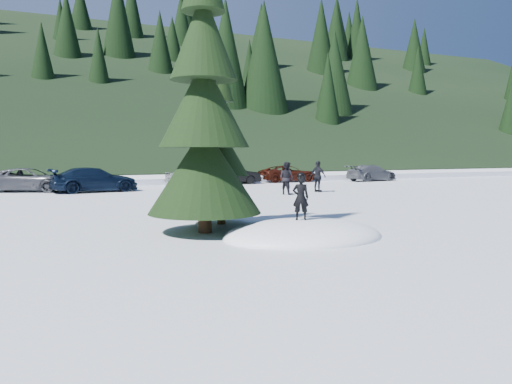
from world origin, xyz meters
name	(u,v)px	position (x,y,z in m)	size (l,w,h in m)	color
ground	(304,237)	(0.00, 0.00, 0.00)	(200.00, 200.00, 0.00)	white
snow_mound	(304,237)	(0.00, 0.00, 0.00)	(4.48, 3.52, 0.96)	white
forest_hillside	(90,69)	(0.00, 54.00, 12.50)	(200.00, 60.00, 25.00)	black
spruce_tall	(204,115)	(-2.20, 1.80, 3.32)	(3.20, 3.20, 8.60)	#311B10
spruce_short	(221,158)	(-1.20, 3.20, 2.10)	(2.20, 2.20, 5.37)	#311B10
child_skier	(301,198)	(-0.12, -0.04, 1.08)	(0.44, 0.29, 1.20)	black
adult_0	(286,178)	(5.74, 12.11, 0.88)	(0.86, 0.67, 1.76)	black
adult_1	(318,176)	(8.11, 12.80, 0.89)	(1.04, 0.44, 1.78)	black
car_2	(29,180)	(-6.93, 19.88, 0.68)	(2.26, 4.90, 1.36)	#4D4E54
car_3	(95,180)	(-3.51, 18.02, 0.70)	(1.96, 4.83, 1.40)	black
car_4	(194,176)	(3.22, 20.86, 0.65)	(1.54, 3.84, 1.31)	#9A9EA2
car_5	(232,175)	(6.21, 21.40, 0.66)	(1.39, 4.00, 1.32)	black
car_6	(288,174)	(11.03, 22.06, 0.62)	(2.06, 4.47, 1.24)	#341109
car_7	(372,173)	(17.62, 20.53, 0.63)	(1.77, 4.35, 1.26)	#53575C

